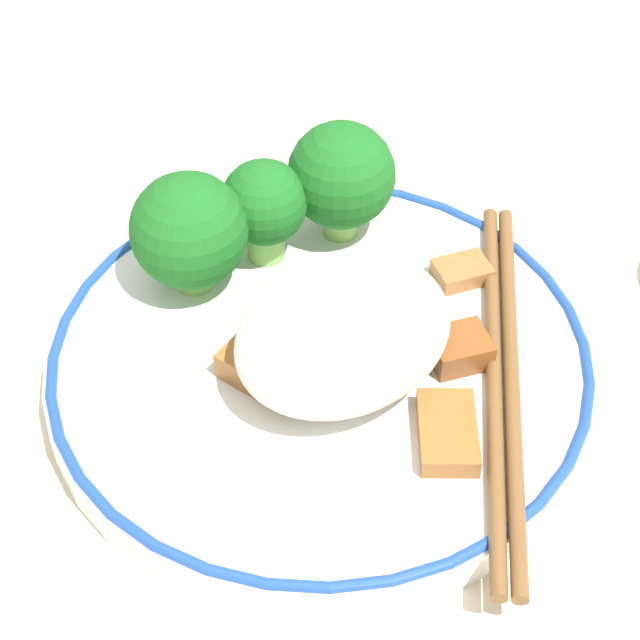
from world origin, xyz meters
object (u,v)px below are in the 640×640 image
plate (320,362)px  broccoli_back_right (189,231)px  broccoli_back_left (341,176)px  broccoli_back_center (264,205)px  chopsticks (503,375)px

plate → broccoli_back_right: (-0.02, 0.07, 0.04)m
broccoli_back_left → broccoli_back_center: size_ratio=1.15×
broccoli_back_center → chopsticks: broccoli_back_center is taller
broccoli_back_center → broccoli_back_right: (-0.04, 0.00, 0.00)m
broccoli_back_center → chopsticks: bearing=-73.3°
plate → broccoli_back_right: size_ratio=4.05×
plate → broccoli_back_center: (0.02, 0.07, 0.04)m
broccoli_back_center → plate: bearing=-103.5°
broccoli_back_right → plate: bearing=-72.3°
broccoli_back_left → broccoli_back_right: 0.08m
broccoli_back_right → chopsticks: size_ratio=0.35×
plate → broccoli_back_right: bearing=107.7°
broccoli_back_right → chopsticks: broccoli_back_right is taller
plate → chopsticks: size_ratio=1.41×
chopsticks → broccoli_back_center: bearing=106.7°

